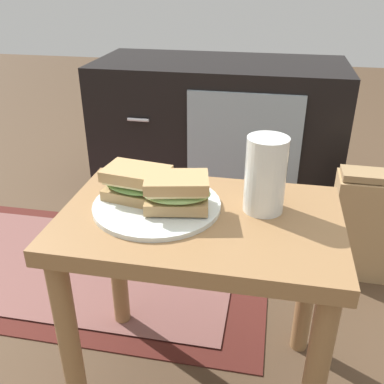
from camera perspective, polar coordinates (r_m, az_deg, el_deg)
The scene contains 9 objects.
ground_plane at distance 1.17m, azimuth 0.83°, elevation -22.92°, with size 8.00×8.00×0.00m, color #4C3826.
side_table at distance 0.91m, azimuth 0.99°, elevation -7.95°, with size 0.56×0.36×0.46m.
tv_cabinet at distance 1.80m, azimuth 3.46°, elevation 7.63°, with size 0.96×0.46×0.58m.
area_rug at distance 1.53m, azimuth -14.49°, elevation -9.42°, with size 1.25×0.65×0.01m.
plate at distance 0.89m, azimuth -4.61°, elevation -1.72°, with size 0.26×0.26×0.01m, color silver.
sandwich_front at distance 0.90m, azimuth -7.23°, elevation 1.14°, with size 0.15×0.11×0.07m.
sandwich_back at distance 0.85m, azimuth -2.04°, elevation -0.06°, with size 0.15×0.11×0.07m.
beer_glass at distance 0.86m, azimuth 9.61°, elevation 2.14°, with size 0.08×0.08×0.15m.
paper_bag at distance 1.48m, azimuth 22.38°, elevation -4.08°, with size 0.24×0.13×0.36m.
Camera 1 is at (0.13, -0.73, 0.90)m, focal length 40.64 mm.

